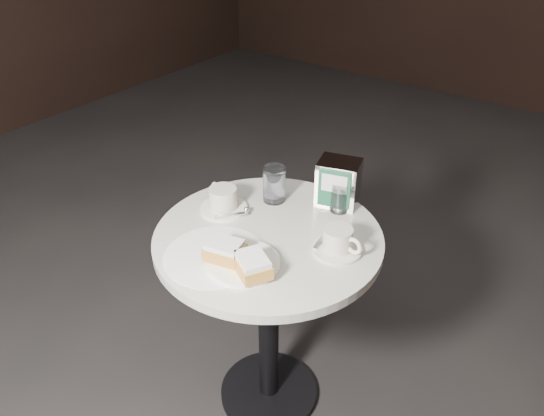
{
  "coord_description": "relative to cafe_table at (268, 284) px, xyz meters",
  "views": [
    {
      "loc": [
        0.78,
        -1.05,
        1.68
      ],
      "look_at": [
        0.0,
        0.02,
        0.83
      ],
      "focal_mm": 35.0,
      "sensor_mm": 36.0,
      "label": 1
    }
  ],
  "objects": [
    {
      "name": "beignet_plate",
      "position": [
        0.03,
        -0.17,
        0.22
      ],
      "size": [
        0.23,
        0.22,
        0.07
      ],
      "rotation": [
        0.0,
        0.0,
        -0.09
      ],
      "color": "white",
      "rests_on": "cafe_table"
    },
    {
      "name": "coffee_cup_left",
      "position": [
        -0.2,
        0.03,
        0.23
      ],
      "size": [
        0.2,
        0.2,
        0.08
      ],
      "rotation": [
        0.0,
        0.0,
        -0.43
      ],
      "color": "white",
      "rests_on": "cafe_table"
    },
    {
      "name": "coffee_cup_right",
      "position": [
        0.21,
        0.05,
        0.23
      ],
      "size": [
        0.16,
        0.16,
        0.08
      ],
      "rotation": [
        0.0,
        0.0,
        -0.09
      ],
      "color": "silver",
      "rests_on": "cafe_table"
    },
    {
      "name": "cafe_table",
      "position": [
        0.0,
        0.0,
        0.0
      ],
      "size": [
        0.7,
        0.7,
        0.74
      ],
      "color": "black",
      "rests_on": "ground"
    },
    {
      "name": "sugar_spill",
      "position": [
        -0.06,
        -0.18,
        0.2
      ],
      "size": [
        0.34,
        0.34,
        0.0
      ],
      "primitive_type": "cylinder",
      "rotation": [
        0.0,
        0.0,
        -0.16
      ],
      "color": "white",
      "rests_on": "cafe_table"
    },
    {
      "name": "ground",
      "position": [
        0.0,
        0.0,
        -0.55
      ],
      "size": [
        7.0,
        7.0,
        0.0
      ],
      "primitive_type": "plane",
      "color": "black",
      "rests_on": "ground"
    },
    {
      "name": "water_glass_left",
      "position": [
        -0.1,
        0.17,
        0.26
      ],
      "size": [
        0.09,
        0.09,
        0.12
      ],
      "rotation": [
        0.0,
        0.0,
        -0.26
      ],
      "color": "white",
      "rests_on": "cafe_table"
    },
    {
      "name": "water_glass_right",
      "position": [
        0.1,
        0.25,
        0.25
      ],
      "size": [
        0.08,
        0.08,
        0.1
      ],
      "rotation": [
        0.0,
        0.0,
        0.34
      ],
      "color": "white",
      "rests_on": "cafe_table"
    },
    {
      "name": "napkin_dispenser",
      "position": [
        0.08,
        0.28,
        0.28
      ],
      "size": [
        0.16,
        0.14,
        0.15
      ],
      "rotation": [
        0.0,
        0.0,
        0.28
      ],
      "color": "silver",
      "rests_on": "cafe_table"
    }
  ]
}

